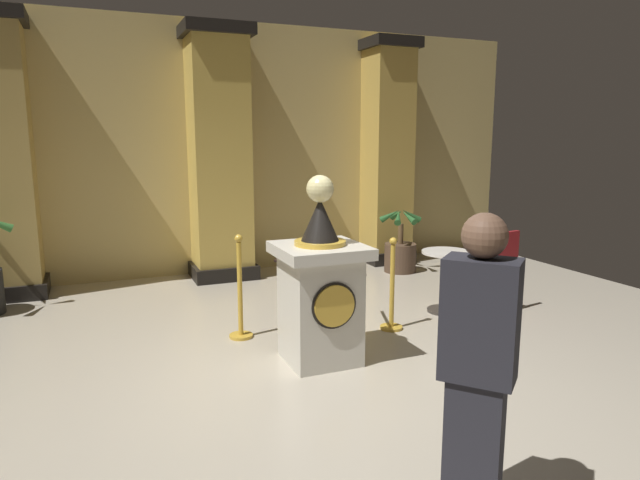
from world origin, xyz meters
TOP-DOWN VIEW (x-y plane):
  - ground_plane at (0.00, 0.00)m, footprint 10.10×10.10m
  - back_wall at (0.00, 4.29)m, footprint 10.10×0.16m
  - pedestal_clock at (0.11, 0.40)m, footprint 0.76×0.76m
  - stanchion_near at (1.14, 0.90)m, footprint 0.24×0.24m
  - stanchion_far at (-0.41, 1.26)m, footprint 0.24×0.24m
  - velvet_rope at (0.37, 1.08)m, footprint 0.99×0.97m
  - column_left at (-2.72, 3.91)m, footprint 0.86×0.86m
  - column_right at (2.72, 3.91)m, footprint 0.79×0.79m
  - column_centre_rear at (0.00, 3.91)m, footprint 0.94×0.94m
  - potted_palm_right at (2.56, 3.15)m, footprint 0.60×0.67m
  - bystander_guest at (-0.02, -1.97)m, footprint 0.40×0.42m
  - cafe_table at (2.02, 1.20)m, footprint 0.56×0.56m
  - cafe_chair_red at (2.58, 0.97)m, footprint 0.46×0.46m

SIDE VIEW (x-z plane):
  - ground_plane at x=0.00m, z-range 0.00..0.00m
  - potted_palm_right at x=2.56m, z-range -0.19..0.81m
  - stanchion_near at x=1.14m, z-range -0.15..0.84m
  - stanchion_far at x=-0.41m, z-range -0.16..0.91m
  - cafe_table at x=2.02m, z-range 0.10..0.82m
  - cafe_chair_red at x=2.58m, z-range 0.09..1.05m
  - pedestal_clock at x=0.11m, z-range -0.18..1.51m
  - velvet_rope at x=0.37m, z-range 0.68..0.90m
  - bystander_guest at x=-0.02m, z-range 0.05..1.71m
  - column_centre_rear at x=0.00m, z-range -0.01..3.51m
  - column_left at x=-2.72m, z-range -0.01..3.51m
  - column_right at x=2.72m, z-range -0.01..3.51m
  - back_wall at x=0.00m, z-range 0.00..3.67m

